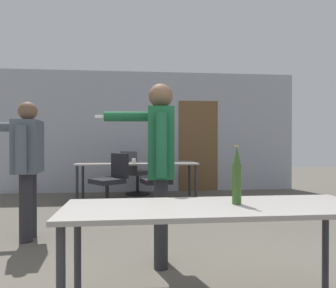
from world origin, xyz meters
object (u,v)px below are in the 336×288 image
object	(u,v)px
office_chair_far_right	(135,175)
office_chair_mid_tucked	(158,183)
person_left_plaid	(27,158)
office_chair_far_left	(111,183)
person_center_tall	(159,155)
drink_cup	(134,161)
beer_bottle	(237,176)

from	to	relation	value
office_chair_far_right	office_chair_mid_tucked	world-z (taller)	office_chair_far_right
person_left_plaid	office_chair_far_right	xyz separation A→B (m)	(1.26, 3.00, -0.52)
person_left_plaid	office_chair_far_left	world-z (taller)	person_left_plaid
person_center_tall	office_chair_far_left	size ratio (longest dim) A/B	1.80
person_center_tall	drink_cup	world-z (taller)	person_center_tall
person_center_tall	office_chair_far_right	world-z (taller)	person_center_tall
office_chair_far_left	person_left_plaid	bearing A→B (deg)	115.08
person_left_plaid	drink_cup	xyz separation A→B (m)	(1.24, 2.21, -0.18)
beer_bottle	drink_cup	bearing A→B (deg)	99.32
office_chair_far_left	beer_bottle	bearing A→B (deg)	158.20
person_center_tall	office_chair_mid_tucked	distance (m)	2.65
person_center_tall	office_chair_far_left	bearing A→B (deg)	16.46
person_left_plaid	office_chair_far_left	size ratio (longest dim) A/B	1.73
person_center_tall	office_chair_far_left	distance (m)	2.77
person_left_plaid	office_chair_far_right	bearing A→B (deg)	-26.52
beer_bottle	office_chair_far_right	bearing A→B (deg)	97.52
person_left_plaid	office_chair_mid_tucked	xyz separation A→B (m)	(1.64, 1.63, -0.53)
beer_bottle	office_chair_mid_tucked	bearing A→B (deg)	94.31
person_center_tall	office_chair_mid_tucked	world-z (taller)	person_center_tall
person_left_plaid	office_chair_far_right	distance (m)	3.29
office_chair_far_left	drink_cup	size ratio (longest dim) A/B	10.28
person_center_tall	drink_cup	distance (m)	3.18
office_chair_mid_tucked	beer_bottle	world-z (taller)	beer_bottle
person_center_tall	beer_bottle	distance (m)	1.00
office_chair_far_right	beer_bottle	world-z (taller)	beer_bottle
beer_bottle	drink_cup	size ratio (longest dim) A/B	4.32
person_left_plaid	person_center_tall	size ratio (longest dim) A/B	0.96
person_left_plaid	office_chair_mid_tucked	distance (m)	2.37
office_chair_far_right	office_chair_far_left	distance (m)	1.36
drink_cup	beer_bottle	bearing A→B (deg)	-80.68
office_chair_mid_tucked	beer_bottle	bearing A→B (deg)	-98.96
office_chair_far_left	drink_cup	distance (m)	0.73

